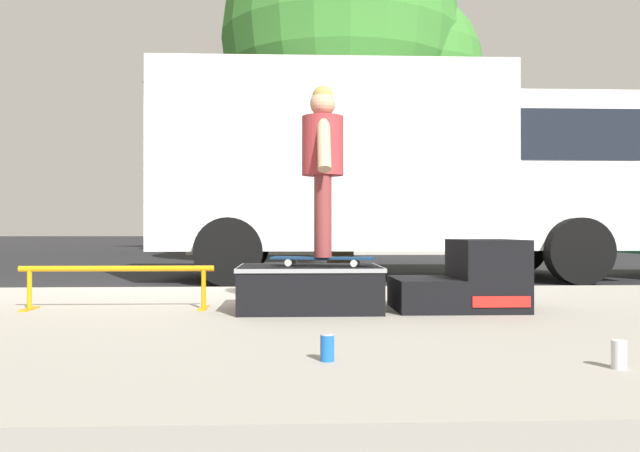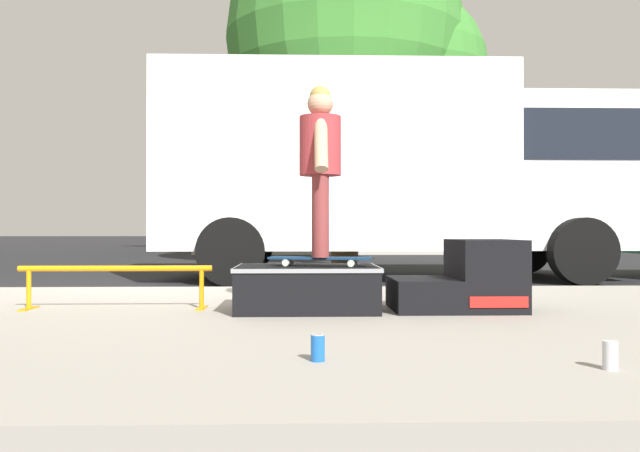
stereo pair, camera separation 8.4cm
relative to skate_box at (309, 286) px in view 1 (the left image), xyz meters
The scene contains 12 objects.
ground_plane 3.33m from the skate_box, 128.65° to the left, with size 140.00×140.00×0.00m, color black.
sidewalk_slab 2.12m from the skate_box, 168.71° to the right, with size 50.00×5.00×0.12m, color gray.
skate_box is the anchor object (origin of this frame).
kicker_ramp 1.22m from the skate_box, ahead, with size 0.96×0.72×0.54m.
grind_rail 1.49m from the skate_box, behind, with size 1.49×0.28×0.34m.
skateboard 0.24m from the skate_box, ahead, with size 0.80×0.36×0.07m.
skater_kid 1.00m from the skate_box, ahead, with size 0.32×0.67×1.31m.
soda_can 1.94m from the skate_box, 89.04° to the right, with size 0.07×0.07×0.13m.
soda_can_b 2.53m from the skate_box, 58.71° to the right, with size 0.07×0.07×0.13m.
box_truck 5.18m from the skate_box, 73.70° to the left, with size 6.91×2.63×3.05m.
street_tree_main 9.45m from the skate_box, 82.22° to the left, with size 5.37×4.88×7.10m.
house_behind 18.74m from the skate_box, 86.05° to the left, with size 9.54×8.23×8.40m.
Camera 1 is at (1.94, -7.56, 0.73)m, focal length 36.53 mm.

